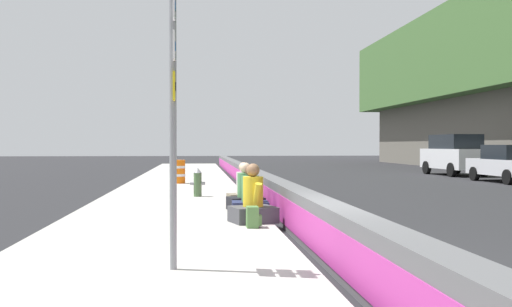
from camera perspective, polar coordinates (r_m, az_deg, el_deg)
name	(u,v)px	position (r m, az deg, el deg)	size (l,w,h in m)	color
ground_plane	(330,260)	(8.86, 7.26, -10.30)	(160.00, 160.00, 0.00)	#232326
sidewalk_strip	(150,258)	(8.65, -10.39, -10.11)	(80.00, 4.40, 0.14)	#A8A59E
jersey_barrier	(330,231)	(8.78, 7.24, -7.59)	(76.00, 0.45, 0.85)	#545456
route_sign_post	(173,104)	(7.39, -8.11, 4.88)	(0.44, 0.09, 3.60)	gray
fire_hydrant	(198,182)	(17.72, -5.76, -2.78)	(0.26, 0.46, 0.88)	#47663D
seated_person_foreground	(253,204)	(11.78, -0.29, -4.98)	(0.93, 1.02, 1.20)	#424247
seated_person_middle	(250,199)	(13.00, -0.58, -4.52)	(0.72, 0.83, 1.13)	#23284C
seated_person_rear	(246,195)	(14.03, -1.03, -4.11)	(0.83, 0.93, 1.14)	black
seated_person_far	(244,192)	(15.09, -1.22, -3.79)	(0.77, 0.87, 1.12)	#706651
backpack	(253,217)	(11.08, -0.30, -6.29)	(0.32, 0.28, 0.40)	#4C7A3D
construction_barrel	(179,172)	(23.83, -7.60, -1.77)	(0.54, 0.54, 0.95)	orange
parked_car_fourth	(509,163)	(28.64, 23.58, -0.90)	(4.54, 2.04, 1.71)	silver
parked_car_midline	(454,154)	(34.23, 18.92, -0.06)	(4.87, 2.21, 2.28)	silver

